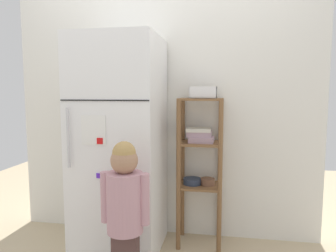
# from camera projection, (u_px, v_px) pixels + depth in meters

# --- Properties ---
(ground_plane) EXTENTS (6.00, 6.00, 0.00)m
(ground_plane) POSITION_uv_depth(u_px,v_px,m) (156.00, 251.00, 2.51)
(ground_plane) COLOR tan
(kitchen_wall_back) EXTENTS (2.68, 0.03, 2.19)m
(kitchen_wall_back) POSITION_uv_depth(u_px,v_px,m) (164.00, 112.00, 2.76)
(kitchen_wall_back) COLOR silver
(kitchen_wall_back) RESTS_ON ground
(refrigerator) EXTENTS (0.65, 0.68, 1.69)m
(refrigerator) POSITION_uv_depth(u_px,v_px,m) (120.00, 146.00, 2.48)
(refrigerator) COLOR white
(refrigerator) RESTS_ON ground
(child_standing) EXTENTS (0.31, 0.23, 0.97)m
(child_standing) POSITION_uv_depth(u_px,v_px,m) (125.00, 202.00, 1.95)
(child_standing) COLOR brown
(child_standing) RESTS_ON ground
(pantry_shelf_unit) EXTENTS (0.36, 0.30, 1.22)m
(pantry_shelf_unit) POSITION_uv_depth(u_px,v_px,m) (200.00, 156.00, 2.57)
(pantry_shelf_unit) COLOR brown
(pantry_shelf_unit) RESTS_ON ground
(fruit_bin) EXTENTS (0.22, 0.18, 0.09)m
(fruit_bin) POSITION_uv_depth(u_px,v_px,m) (203.00, 94.00, 2.51)
(fruit_bin) COLOR white
(fruit_bin) RESTS_ON pantry_shelf_unit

